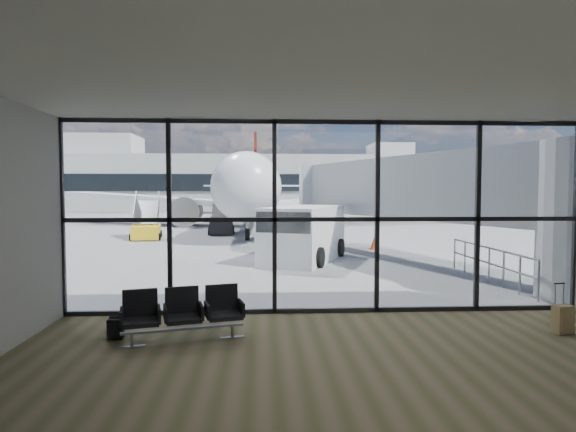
{
  "coord_description": "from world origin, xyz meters",
  "views": [
    {
      "loc": [
        -1.47,
        -11.08,
        2.86
      ],
      "look_at": [
        -0.73,
        3.0,
        2.12
      ],
      "focal_mm": 30.0,
      "sensor_mm": 36.0,
      "label": 1
    }
  ],
  "objects": [
    {
      "name": "suitcase",
      "position": [
        4.52,
        -1.92,
        0.31
      ],
      "size": [
        0.41,
        0.33,
        1.01
      ],
      "rotation": [
        0.0,
        0.0,
        0.22
      ],
      "color": "#978154",
      "rests_on": "ground"
    },
    {
      "name": "tree_5",
      "position": [
        -15.0,
        72.0,
        5.88
      ],
      "size": [
        6.27,
        6.27,
        9.03
      ],
      "color": "#382619",
      "rests_on": "ground"
    },
    {
      "name": "far_terminal",
      "position": [
        -0.59,
        61.97,
        4.21
      ],
      "size": [
        80.0,
        12.2,
        11.0
      ],
      "color": "#A6A5A1",
      "rests_on": "ground"
    },
    {
      "name": "traffic_cone_b",
      "position": [
        4.0,
        12.14,
        0.31
      ],
      "size": [
        0.46,
        0.46,
        0.65
      ],
      "color": "#D83D0B",
      "rests_on": "ground"
    },
    {
      "name": "tree_2",
      "position": [
        -33.0,
        72.0,
        5.88
      ],
      "size": [
        6.27,
        6.27,
        9.03
      ],
      "color": "#382619",
      "rests_on": "ground"
    },
    {
      "name": "service_van",
      "position": [
        0.17,
        8.42,
        1.14
      ],
      "size": [
        4.0,
        5.57,
        2.22
      ],
      "rotation": [
        0.0,
        0.0,
        -0.39
      ],
      "color": "white",
      "rests_on": "ground"
    },
    {
      "name": "seating_row",
      "position": [
        -3.0,
        -1.92,
        0.56
      ],
      "size": [
        2.28,
        1.15,
        1.01
      ],
      "rotation": [
        0.0,
        0.0,
        0.25
      ],
      "color": "gray",
      "rests_on": "ground"
    },
    {
      "name": "tree_4",
      "position": [
        -21.0,
        72.0,
        5.25
      ],
      "size": [
        5.61,
        5.61,
        8.07
      ],
      "color": "#382619",
      "rests_on": "ground"
    },
    {
      "name": "mobile_stairs",
      "position": [
        -8.42,
        17.91,
        0.54
      ],
      "size": [
        2.09,
        3.4,
        2.25
      ],
      "rotation": [
        0.0,
        0.0,
        0.16
      ],
      "color": "yellow",
      "rests_on": "ground"
    },
    {
      "name": "tree_3",
      "position": [
        -27.0,
        72.0,
        4.63
      ],
      "size": [
        4.95,
        4.95,
        7.12
      ],
      "color": "#382619",
      "rests_on": "ground"
    },
    {
      "name": "glass_curtain_wall",
      "position": [
        0.0,
        0.0,
        2.25
      ],
      "size": [
        12.1,
        0.12,
        4.5
      ],
      "color": "white",
      "rests_on": "ground"
    },
    {
      "name": "tree_0",
      "position": [
        -45.0,
        72.0,
        4.63
      ],
      "size": [
        4.95,
        4.95,
        7.12
      ],
      "color": "#382619",
      "rests_on": "ground"
    },
    {
      "name": "jet_bridge",
      "position": [
        4.9,
        7.07,
        2.76
      ],
      "size": [
        8.0,
        16.5,
        4.33
      ],
      "color": "#A4A7A9",
      "rests_on": "ground"
    },
    {
      "name": "backpack",
      "position": [
        -4.31,
        -1.81,
        0.21
      ],
      "size": [
        0.29,
        0.27,
        0.43
      ],
      "rotation": [
        0.0,
        0.0,
        0.03
      ],
      "color": "black",
      "rests_on": "ground"
    },
    {
      "name": "ground",
      "position": [
        0.0,
        40.0,
        0.0
      ],
      "size": [
        220.0,
        220.0,
        0.0
      ],
      "primitive_type": "plane",
      "color": "slate",
      "rests_on": "ground"
    },
    {
      "name": "airliner",
      "position": [
        -2.34,
        31.3,
        3.0
      ],
      "size": [
        33.07,
        38.23,
        9.86
      ],
      "rotation": [
        0.0,
        0.0,
        -0.0
      ],
      "color": "silver",
      "rests_on": "ground"
    },
    {
      "name": "traffic_cone_c",
      "position": [
        2.8,
        17.0,
        0.31
      ],
      "size": [
        0.45,
        0.45,
        0.65
      ],
      "color": "#FF4A0D",
      "rests_on": "ground"
    },
    {
      "name": "belt_loader",
      "position": [
        -4.26,
        21.3,
        0.65
      ],
      "size": [
        1.9,
        4.27,
        1.92
      ],
      "rotation": [
        0.0,
        0.0,
        0.08
      ],
      "color": "black",
      "rests_on": "ground"
    },
    {
      "name": "apron_railing",
      "position": [
        5.6,
        3.5,
        0.72
      ],
      "size": [
        0.06,
        5.46,
        1.11
      ],
      "color": "gray",
      "rests_on": "ground"
    },
    {
      "name": "traffic_cone_a",
      "position": [
        0.6,
        15.36,
        0.26
      ],
      "size": [
        0.39,
        0.39,
        0.55
      ],
      "color": "red",
      "rests_on": "ground"
    },
    {
      "name": "tree_1",
      "position": [
        -39.0,
        72.0,
        5.25
      ],
      "size": [
        5.61,
        5.61,
        8.07
      ],
      "color": "#382619",
      "rests_on": "ground"
    },
    {
      "name": "lounge_shell",
      "position": [
        0.0,
        -4.8,
        2.65
      ],
      "size": [
        12.02,
        8.01,
        4.51
      ],
      "color": "brown",
      "rests_on": "ground"
    }
  ]
}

